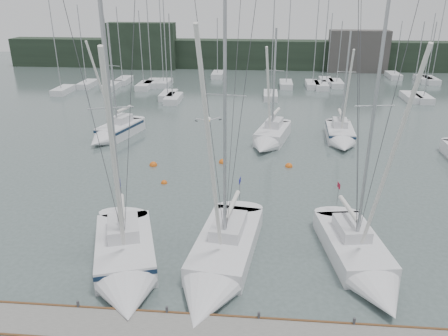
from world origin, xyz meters
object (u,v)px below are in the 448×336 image
(buoy_b, at_px, (289,167))
(sailboat_mid_d, at_px, (341,137))
(sailboat_near_right, at_px, (365,266))
(buoy_a, at_px, (164,183))
(sailboat_near_center, at_px, (217,268))
(buoy_c, at_px, (153,165))
(sailboat_mid_a, at_px, (113,133))
(sailboat_near_left, at_px, (126,266))
(sailboat_mid_c, at_px, (269,139))
(buoy_d, at_px, (223,163))

(buoy_b, bearing_deg, sailboat_mid_d, 51.66)
(sailboat_near_right, relative_size, buoy_a, 29.79)
(sailboat_near_center, height_order, buoy_c, sailboat_near_center)
(buoy_a, height_order, buoy_c, buoy_c)
(buoy_a, relative_size, buoy_b, 0.78)
(sailboat_near_right, distance_m, sailboat_mid_d, 20.98)
(sailboat_mid_a, height_order, buoy_a, sailboat_mid_a)
(sailboat_near_left, relative_size, buoy_c, 22.03)
(sailboat_near_left, relative_size, sailboat_mid_c, 1.28)
(sailboat_near_right, bearing_deg, buoy_c, 127.46)
(buoy_b, bearing_deg, sailboat_mid_a, 161.20)
(buoy_b, bearing_deg, buoy_c, -176.17)
(sailboat_mid_c, bearing_deg, buoy_d, -114.58)
(sailboat_near_left, height_order, buoy_b, sailboat_near_left)
(sailboat_mid_a, xyz_separation_m, sailboat_mid_d, (21.80, 0.86, -0.05))
(buoy_a, height_order, buoy_d, buoy_d)
(sailboat_near_right, height_order, buoy_c, sailboat_near_right)
(sailboat_mid_c, xyz_separation_m, sailboat_mid_d, (6.74, 1.20, -0.03))
(sailboat_mid_c, bearing_deg, sailboat_near_right, -62.80)
(buoy_d, bearing_deg, buoy_a, -131.17)
(sailboat_near_right, xyz_separation_m, buoy_b, (-3.09, 14.36, -0.52))
(sailboat_near_center, height_order, sailboat_near_right, sailboat_near_center)
(sailboat_mid_a, height_order, buoy_b, sailboat_mid_a)
(buoy_a, height_order, buoy_b, buoy_b)
(sailboat_mid_d, bearing_deg, buoy_d, -146.66)
(sailboat_mid_c, xyz_separation_m, buoy_a, (-7.88, -9.47, -0.59))
(sailboat_near_left, height_order, buoy_d, sailboat_near_left)
(sailboat_near_right, distance_m, sailboat_mid_c, 20.23)
(buoy_b, relative_size, buoy_c, 0.95)
(sailboat_mid_c, distance_m, buoy_a, 12.34)
(sailboat_near_center, distance_m, buoy_d, 15.62)
(sailboat_mid_a, distance_m, buoy_c, 8.48)
(buoy_c, bearing_deg, buoy_d, 11.49)
(sailboat_near_center, relative_size, buoy_a, 31.65)
(sailboat_near_right, relative_size, sailboat_mid_a, 1.24)
(sailboat_mid_c, relative_size, buoy_d, 17.39)
(sailboat_near_center, xyz_separation_m, buoy_b, (4.31, 15.17, -0.52))
(sailboat_mid_c, xyz_separation_m, buoy_b, (1.59, -5.32, -0.59))
(sailboat_near_left, bearing_deg, buoy_b, 42.07)
(buoy_b, height_order, buoy_d, buoy_d)
(sailboat_near_center, relative_size, sailboat_near_right, 1.06)
(sailboat_near_right, relative_size, buoy_c, 22.10)
(buoy_a, bearing_deg, sailboat_near_left, -87.14)
(sailboat_near_left, height_order, buoy_a, sailboat_near_left)
(buoy_a, relative_size, buoy_c, 0.74)
(sailboat_near_right, xyz_separation_m, sailboat_mid_c, (-4.68, 19.68, 0.07))
(sailboat_near_left, xyz_separation_m, buoy_a, (-0.57, 11.39, -0.61))
(sailboat_mid_d, relative_size, buoy_c, 16.78)
(sailboat_mid_a, height_order, buoy_c, sailboat_mid_a)
(sailboat_near_left, distance_m, sailboat_near_center, 4.60)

